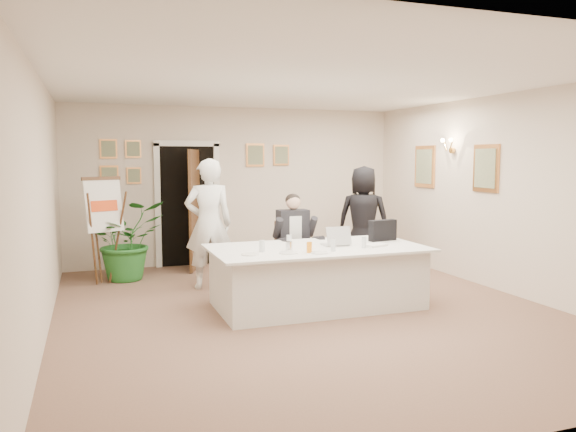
# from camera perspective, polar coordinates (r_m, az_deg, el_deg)

# --- Properties ---
(floor) EXTENTS (7.00, 7.00, 0.00)m
(floor) POSITION_cam_1_polar(r_m,az_deg,el_deg) (7.15, 1.87, -9.53)
(floor) COLOR brown
(floor) RESTS_ON ground
(ceiling) EXTENTS (6.00, 7.00, 0.02)m
(ceiling) POSITION_cam_1_polar(r_m,az_deg,el_deg) (6.94, 1.95, 13.34)
(ceiling) COLOR white
(ceiling) RESTS_ON wall_back
(wall_back) EXTENTS (6.00, 0.10, 2.80)m
(wall_back) POSITION_cam_1_polar(r_m,az_deg,el_deg) (10.24, -5.25, 3.11)
(wall_back) COLOR beige
(wall_back) RESTS_ON floor
(wall_front) EXTENTS (6.00, 0.10, 2.80)m
(wall_front) POSITION_cam_1_polar(r_m,az_deg,el_deg) (3.88, 21.10, -2.02)
(wall_front) COLOR beige
(wall_front) RESTS_ON floor
(wall_left) EXTENTS (0.10, 7.00, 2.80)m
(wall_left) POSITION_cam_1_polar(r_m,az_deg,el_deg) (6.45, -23.76, 0.93)
(wall_left) COLOR beige
(wall_left) RESTS_ON floor
(wall_right) EXTENTS (0.10, 7.00, 2.80)m
(wall_right) POSITION_cam_1_polar(r_m,az_deg,el_deg) (8.47, 21.19, 2.13)
(wall_right) COLOR beige
(wall_right) RESTS_ON floor
(doorway) EXTENTS (1.14, 0.86, 2.20)m
(doorway) POSITION_cam_1_polar(r_m,az_deg,el_deg) (9.91, -9.93, 0.88)
(doorway) COLOR black
(doorway) RESTS_ON floor
(pictures_back_wall) EXTENTS (3.40, 0.06, 0.80)m
(pictures_back_wall) POSITION_cam_1_polar(r_m,az_deg,el_deg) (10.03, -9.69, 5.56)
(pictures_back_wall) COLOR #E8984F
(pictures_back_wall) RESTS_ON wall_back
(pictures_right_wall) EXTENTS (0.06, 2.20, 0.80)m
(pictures_right_wall) POSITION_cam_1_polar(r_m,az_deg,el_deg) (9.38, 16.35, 4.77)
(pictures_right_wall) COLOR #E8984F
(pictures_right_wall) RESTS_ON wall_right
(wall_sconce) EXTENTS (0.20, 0.30, 0.24)m
(wall_sconce) POSITION_cam_1_polar(r_m,az_deg,el_deg) (9.34, 16.06, 6.92)
(wall_sconce) COLOR #B9893B
(wall_sconce) RESTS_ON wall_right
(conference_table) EXTENTS (2.72, 1.45, 0.78)m
(conference_table) POSITION_cam_1_polar(r_m,az_deg,el_deg) (7.24, 2.96, -6.12)
(conference_table) COLOR silver
(conference_table) RESTS_ON floor
(seated_man) EXTENTS (0.70, 0.73, 1.41)m
(seated_man) POSITION_cam_1_polar(r_m,az_deg,el_deg) (8.09, 0.61, -2.59)
(seated_man) COLOR black
(seated_man) RESTS_ON floor
(flip_chart) EXTENTS (0.57, 0.45, 1.59)m
(flip_chart) POSITION_cam_1_polar(r_m,az_deg,el_deg) (8.83, -18.34, -1.96)
(flip_chart) COLOR #3C1C13
(flip_chart) RESTS_ON floor
(standing_man) EXTENTS (0.72, 0.51, 1.89)m
(standing_man) POSITION_cam_1_polar(r_m,az_deg,el_deg) (8.23, -8.06, -0.80)
(standing_man) COLOR white
(standing_man) RESTS_ON floor
(standing_woman) EXTENTS (1.03, 0.94, 1.77)m
(standing_woman) POSITION_cam_1_polar(r_m,az_deg,el_deg) (9.49, 7.67, -0.27)
(standing_woman) COLOR black
(standing_woman) RESTS_ON floor
(potted_palm) EXTENTS (1.37, 1.28, 1.24)m
(potted_palm) POSITION_cam_1_polar(r_m,az_deg,el_deg) (9.11, -16.06, -2.38)
(potted_palm) COLOR #216524
(potted_palm) RESTS_ON floor
(laptop) EXTENTS (0.33, 0.36, 0.28)m
(laptop) POSITION_cam_1_polar(r_m,az_deg,el_deg) (7.30, 4.79, -1.89)
(laptop) COLOR #B7BABC
(laptop) RESTS_ON conference_table
(laptop_bag) EXTENTS (0.42, 0.19, 0.29)m
(laptop_bag) POSITION_cam_1_polar(r_m,az_deg,el_deg) (7.76, 9.59, -1.45)
(laptop_bag) COLOR black
(laptop_bag) RESTS_ON conference_table
(paper_stack) EXTENTS (0.32, 0.26, 0.03)m
(paper_stack) POSITION_cam_1_polar(r_m,az_deg,el_deg) (7.30, 8.88, -2.93)
(paper_stack) COLOR white
(paper_stack) RESTS_ON conference_table
(plate_left) EXTENTS (0.21, 0.21, 0.01)m
(plate_left) POSITION_cam_1_polar(r_m,az_deg,el_deg) (6.58, -3.86, -3.91)
(plate_left) COLOR white
(plate_left) RESTS_ON conference_table
(plate_mid) EXTENTS (0.26, 0.26, 0.01)m
(plate_mid) POSITION_cam_1_polar(r_m,az_deg,el_deg) (6.66, 0.04, -3.77)
(plate_mid) COLOR white
(plate_mid) RESTS_ON conference_table
(plate_near) EXTENTS (0.26, 0.26, 0.01)m
(plate_near) POSITION_cam_1_polar(r_m,az_deg,el_deg) (6.68, 3.22, -3.75)
(plate_near) COLOR white
(plate_near) RESTS_ON conference_table
(glass_a) EXTENTS (0.07, 0.07, 0.14)m
(glass_a) POSITION_cam_1_polar(r_m,az_deg,el_deg) (6.78, -2.66, -3.07)
(glass_a) COLOR silver
(glass_a) RESTS_ON conference_table
(glass_b) EXTENTS (0.07, 0.07, 0.14)m
(glass_b) POSITION_cam_1_polar(r_m,az_deg,el_deg) (6.84, 4.60, -3.00)
(glass_b) COLOR silver
(glass_b) RESTS_ON conference_table
(glass_c) EXTENTS (0.06, 0.06, 0.14)m
(glass_c) POSITION_cam_1_polar(r_m,az_deg,el_deg) (7.12, 7.73, -2.68)
(glass_c) COLOR silver
(glass_c) RESTS_ON conference_table
(glass_d) EXTENTS (0.08, 0.08, 0.14)m
(glass_d) POSITION_cam_1_polar(r_m,az_deg,el_deg) (7.23, 0.12, -2.49)
(glass_d) COLOR silver
(glass_d) RESTS_ON conference_table
(oj_glass) EXTENTS (0.08, 0.08, 0.13)m
(oj_glass) POSITION_cam_1_polar(r_m,az_deg,el_deg) (6.71, 2.17, -3.20)
(oj_glass) COLOR orange
(oj_glass) RESTS_ON conference_table
(steel_jug) EXTENTS (0.09, 0.09, 0.11)m
(steel_jug) POSITION_cam_1_polar(r_m,az_deg,el_deg) (6.86, 0.11, -3.08)
(steel_jug) COLOR silver
(steel_jug) RESTS_ON conference_table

